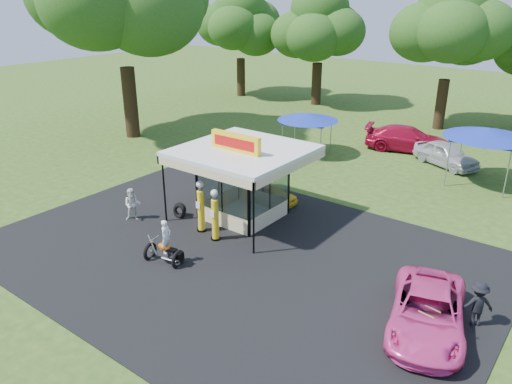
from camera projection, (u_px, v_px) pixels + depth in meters
ground at (203, 275)px, 18.82m from camera, size 120.00×120.00×0.00m
asphalt_apron at (236, 254)px, 20.28m from camera, size 20.00×14.00×0.04m
gas_station_kiosk at (243, 182)px, 22.95m from camera, size 5.40×5.40×4.18m
gas_pump_left at (201, 208)px, 21.79m from camera, size 0.45×0.45×2.40m
gas_pump_right at (215, 216)px, 21.04m from camera, size 0.43×0.43×2.33m
motorcycle at (166, 246)px, 19.36m from camera, size 1.68×1.00×1.93m
spare_tires at (180, 210)px, 23.46m from camera, size 0.86×0.58×0.72m
a_frame_sign at (428, 324)px, 15.31m from camera, size 0.55×0.54×0.93m
kiosk_car at (271, 193)px, 25.07m from camera, size 2.82×1.13×0.96m
pink_sedan at (427, 312)px, 15.56m from camera, size 3.49×5.25×1.34m
spectator_west at (132, 205)px, 23.02m from camera, size 0.96×0.95×1.56m
spectator_east_a at (477, 304)px, 15.72m from camera, size 1.17×1.07×1.58m
bg_car_b at (408, 139)px, 33.06m from camera, size 5.93×3.65×1.60m
bg_car_c at (446, 154)px, 30.22m from camera, size 4.55×3.36×1.44m
tent_west at (308, 117)px, 31.68m from camera, size 3.89×3.89×2.72m
tent_east at (487, 133)px, 26.61m from camera, size 4.54×4.54×3.17m
oak_far_a at (240, 28)px, 48.11m from camera, size 8.64×8.64×10.24m
oak_far_b at (319, 30)px, 44.26m from camera, size 8.76×8.76×10.45m
oak_far_c at (450, 38)px, 36.06m from camera, size 9.01×9.01×10.62m
oak_near at (121, 2)px, 33.14m from camera, size 12.74×12.74×14.66m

